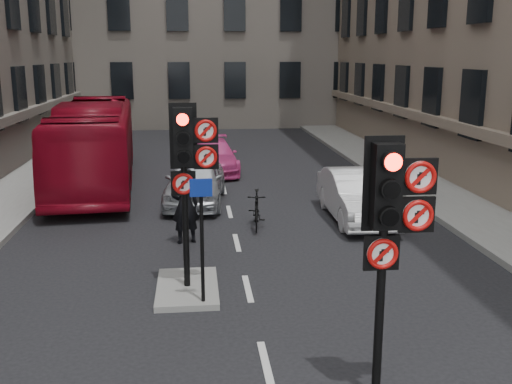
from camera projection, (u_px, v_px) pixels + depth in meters
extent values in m
cube|color=gray|center=(448.00, 196.00, 19.46)|extent=(3.00, 50.00, 0.16)
cube|color=gray|center=(187.00, 288.00, 11.83)|extent=(1.20, 2.00, 0.12)
cylinder|color=black|center=(379.00, 314.00, 7.96)|extent=(0.12, 0.12, 2.40)
cube|color=black|center=(386.00, 186.00, 7.57)|extent=(0.36, 0.28, 1.10)
cube|color=black|center=(383.00, 184.00, 7.69)|extent=(0.52, 0.03, 1.25)
cylinder|color=#FF1407|center=(394.00, 162.00, 7.25)|extent=(0.22, 0.01, 0.22)
cylinder|color=black|center=(392.00, 190.00, 7.33)|extent=(0.22, 0.01, 0.22)
cylinder|color=black|center=(391.00, 218.00, 7.41)|extent=(0.22, 0.01, 0.22)
cube|color=black|center=(419.00, 176.00, 7.56)|extent=(0.47, 0.05, 0.47)
cylinder|color=white|center=(420.00, 177.00, 7.53)|extent=(0.41, 0.02, 0.41)
torus|color=#BF0C0A|center=(421.00, 177.00, 7.51)|extent=(0.41, 0.06, 0.41)
cube|color=#BF0C0A|center=(421.00, 177.00, 7.51)|extent=(0.25, 0.01, 0.25)
cube|color=black|center=(417.00, 215.00, 7.68)|extent=(0.47, 0.05, 0.47)
cylinder|color=white|center=(418.00, 215.00, 7.64)|extent=(0.41, 0.02, 0.41)
torus|color=#BF0C0A|center=(418.00, 216.00, 7.62)|extent=(0.41, 0.06, 0.41)
cube|color=#BF0C0A|center=(418.00, 216.00, 7.62)|extent=(0.25, 0.01, 0.25)
cube|color=black|center=(381.00, 253.00, 7.74)|extent=(0.47, 0.05, 0.47)
cylinder|color=white|center=(382.00, 254.00, 7.71)|extent=(0.41, 0.02, 0.41)
torus|color=#BF0C0A|center=(383.00, 254.00, 7.69)|extent=(0.41, 0.06, 0.41)
cube|color=#BF0C0A|center=(383.00, 254.00, 7.69)|extent=(0.25, 0.01, 0.25)
cylinder|color=black|center=(186.00, 227.00, 11.55)|extent=(0.12, 0.12, 2.40)
cube|color=black|center=(183.00, 137.00, 11.15)|extent=(0.36, 0.28, 1.10)
cube|color=black|center=(183.00, 136.00, 11.28)|extent=(0.52, 0.03, 1.25)
cylinder|color=#FF1407|center=(182.00, 120.00, 10.84)|extent=(0.22, 0.02, 0.22)
cylinder|color=black|center=(183.00, 139.00, 10.91)|extent=(0.22, 0.02, 0.22)
cylinder|color=black|center=(184.00, 158.00, 10.99)|extent=(0.22, 0.02, 0.22)
cube|color=black|center=(206.00, 130.00, 11.15)|extent=(0.47, 0.05, 0.47)
cylinder|color=white|center=(206.00, 131.00, 11.11)|extent=(0.41, 0.02, 0.41)
torus|color=#BF0C0A|center=(206.00, 131.00, 11.10)|extent=(0.41, 0.06, 0.41)
cube|color=#BF0C0A|center=(206.00, 131.00, 11.09)|extent=(0.25, 0.02, 0.25)
cube|color=black|center=(206.00, 157.00, 11.26)|extent=(0.47, 0.05, 0.47)
cylinder|color=white|center=(206.00, 157.00, 11.22)|extent=(0.41, 0.02, 0.41)
torus|color=#BF0C0A|center=(206.00, 157.00, 11.21)|extent=(0.41, 0.06, 0.41)
cube|color=#BF0C0A|center=(206.00, 157.00, 11.20)|extent=(0.25, 0.02, 0.25)
cube|color=black|center=(183.00, 183.00, 11.33)|extent=(0.47, 0.05, 0.47)
cylinder|color=white|center=(183.00, 184.00, 11.29)|extent=(0.41, 0.02, 0.41)
torus|color=#BF0C0A|center=(183.00, 184.00, 11.28)|extent=(0.41, 0.06, 0.41)
cube|color=#BF0C0A|center=(183.00, 184.00, 11.27)|extent=(0.25, 0.02, 0.25)
imported|color=#B8BCC1|center=(195.00, 180.00, 18.66)|extent=(2.14, 4.45, 1.47)
imported|color=silver|center=(357.00, 196.00, 16.80)|extent=(1.54, 4.25, 1.40)
imported|color=#D93F8E|center=(213.00, 156.00, 23.65)|extent=(1.99, 4.44, 1.26)
imported|color=maroon|center=(94.00, 144.00, 21.13)|extent=(3.38, 10.78, 2.95)
imported|color=black|center=(257.00, 209.00, 16.09)|extent=(0.65, 1.70, 1.00)
imported|color=black|center=(185.00, 206.00, 14.67)|extent=(0.78, 0.61, 1.90)
cylinder|color=black|center=(202.00, 242.00, 10.82)|extent=(0.07, 0.07, 2.28)
cube|color=navy|center=(201.00, 188.00, 10.53)|extent=(0.40, 0.06, 0.32)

